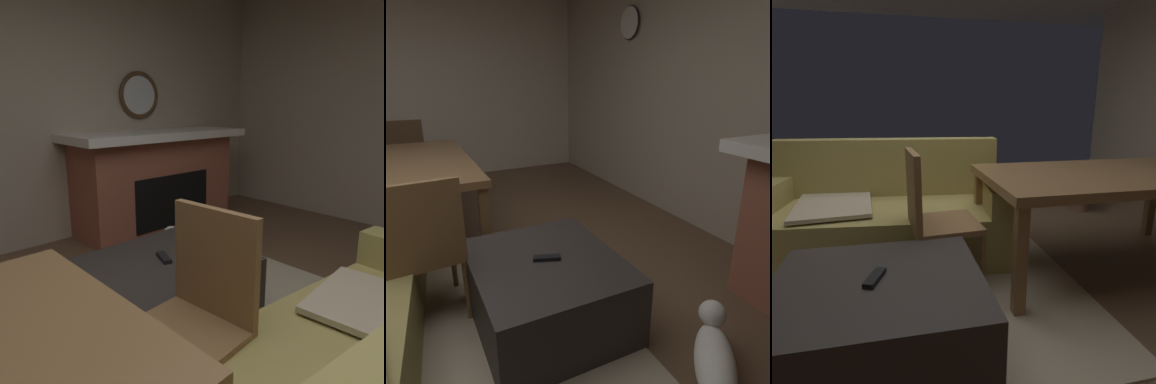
{
  "view_description": "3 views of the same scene",
  "coord_description": "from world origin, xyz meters",
  "views": [
    {
      "loc": [
        0.95,
        0.73,
        1.35
      ],
      "look_at": [
        -0.15,
        -0.44,
        0.97
      ],
      "focal_mm": 34.24,
      "sensor_mm": 36.0,
      "label": 1
    },
    {
      "loc": [
        -2.06,
        -0.25,
        1.47
      ],
      "look_at": [
        -0.59,
        -0.99,
        0.91
      ],
      "focal_mm": 32.91,
      "sensor_mm": 36.0,
      "label": 2
    },
    {
      "loc": [
        -0.23,
        -2.28,
        1.2
      ],
      "look_at": [
        0.08,
        -0.83,
        0.8
      ],
      "focal_mm": 30.18,
      "sensor_mm": 36.0,
      "label": 3
    }
  ],
  "objects": [
    {
      "name": "area_rug",
      "position": [
        -0.34,
        -0.3,
        0.01
      ],
      "size": [
        2.6,
        2.0,
        0.01
      ],
      "primitive_type": "cube",
      "color": "tan",
      "rests_on": "ground"
    },
    {
      "name": "fireplace",
      "position": [
        -1.51,
        -2.46,
        0.54
      ],
      "size": [
        2.03,
        0.76,
        1.07
      ],
      "color": "#9E5642",
      "rests_on": "ground"
    },
    {
      "name": "round_wall_mirror",
      "position": [
        -1.51,
        -2.74,
        1.45
      ],
      "size": [
        0.51,
        0.05,
        0.51
      ],
      "color": "#4C331E"
    },
    {
      "name": "ottoman_coffee_table",
      "position": [
        -0.34,
        -0.9,
        0.21
      ],
      "size": [
        0.97,
        0.84,
        0.43
      ],
      "primitive_type": "cube",
      "color": "#2D2826",
      "rests_on": "ground"
    },
    {
      "name": "tv_remote",
      "position": [
        -0.35,
        -0.91,
        0.44
      ],
      "size": [
        0.1,
        0.17,
        0.02
      ],
      "primitive_type": "cube",
      "rotation": [
        0.0,
        0.0,
        -0.35
      ],
      "color": "black",
      "rests_on": "ottoman_coffee_table"
    },
    {
      "name": "dining_chair_west",
      "position": [
        -0.02,
        -0.27,
        0.52
      ],
      "size": [
        0.47,
        0.47,
        0.93
      ],
      "color": "brown",
      "rests_on": "ground"
    },
    {
      "name": "small_dog",
      "position": [
        -1.14,
        -1.46,
        0.16
      ],
      "size": [
        0.53,
        0.5,
        0.27
      ],
      "color": "silver",
      "rests_on": "ground"
    }
  ]
}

